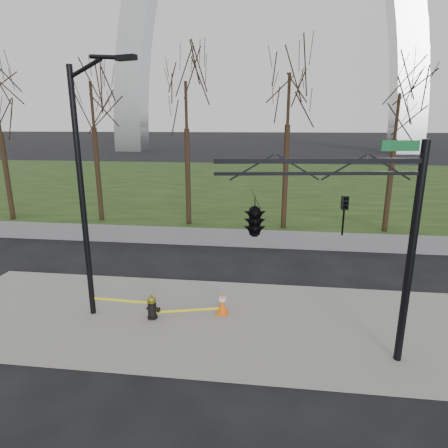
# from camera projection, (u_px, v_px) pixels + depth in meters

# --- Properties ---
(ground) EXTENTS (500.00, 500.00, 0.00)m
(ground) POSITION_uv_depth(u_px,v_px,m) (199.00, 320.00, 12.67)
(ground) COLOR black
(ground) RESTS_ON ground
(sidewalk) EXTENTS (18.00, 6.00, 0.10)m
(sidewalk) POSITION_uv_depth(u_px,v_px,m) (199.00, 319.00, 12.66)
(sidewalk) COLOR gray
(sidewalk) RESTS_ON ground
(grass_strip) EXTENTS (120.00, 40.00, 0.06)m
(grass_strip) POSITION_uv_depth(u_px,v_px,m) (251.00, 183.00, 41.42)
(grass_strip) COLOR #1E3011
(grass_strip) RESTS_ON ground
(guardrail) EXTENTS (60.00, 0.30, 0.90)m
(guardrail) POSITION_uv_depth(u_px,v_px,m) (227.00, 238.00, 20.22)
(guardrail) COLOR #59595B
(guardrail) RESTS_ON ground
(tree_row) EXTENTS (34.07, 4.00, 9.80)m
(tree_row) POSITION_uv_depth(u_px,v_px,m) (140.00, 147.00, 23.63)
(tree_row) COLOR black
(tree_row) RESTS_ON ground
(fire_hydrant) EXTENTS (0.52, 0.34, 0.83)m
(fire_hydrant) POSITION_uv_depth(u_px,v_px,m) (152.00, 308.00, 12.52)
(fire_hydrant) COLOR black
(fire_hydrant) RESTS_ON sidewalk
(traffic_cone) EXTENTS (0.40, 0.40, 0.75)m
(traffic_cone) POSITION_uv_depth(u_px,v_px,m) (222.00, 303.00, 12.83)
(traffic_cone) COLOR #F2600C
(traffic_cone) RESTS_ON sidewalk
(street_light) EXTENTS (2.34, 0.83, 8.21)m
(street_light) POSITION_uv_depth(u_px,v_px,m) (86.00, 179.00, 11.70)
(street_light) COLOR black
(street_light) RESTS_ON ground
(traffic_signal_mast) EXTENTS (5.06, 2.53, 6.00)m
(traffic_signal_mast) POSITION_uv_depth(u_px,v_px,m) (286.00, 216.00, 9.34)
(traffic_signal_mast) COLOR black
(traffic_signal_mast) RESTS_ON ground
(caution_tape) EXTENTS (4.37, 0.60, 0.43)m
(caution_tape) POSITION_uv_depth(u_px,v_px,m) (156.00, 306.00, 12.69)
(caution_tape) COLOR yellow
(caution_tape) RESTS_ON ground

